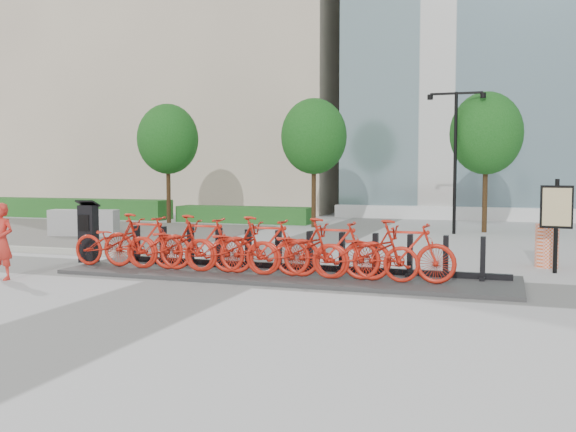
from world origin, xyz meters
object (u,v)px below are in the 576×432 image
(jersey_barrier, at_px, (84,223))
(map_sign, at_px, (557,211))
(kiosk, at_px, (88,232))
(construction_barrel, at_px, (547,246))
(bike_0, at_px, (115,242))
(worker_red, at_px, (1,241))

(jersey_barrier, bearing_deg, map_sign, -25.94)
(map_sign, bearing_deg, jersey_barrier, 172.42)
(kiosk, height_order, jersey_barrier, kiosk)
(construction_barrel, bearing_deg, kiosk, -162.95)
(bike_0, xyz_separation_m, map_sign, (9.38, 2.70, 0.74))
(bike_0, relative_size, construction_barrel, 2.06)
(kiosk, height_order, worker_red, worker_red)
(worker_red, distance_m, construction_barrel, 12.00)
(jersey_barrier, bearing_deg, construction_barrel, -22.89)
(jersey_barrier, distance_m, map_sign, 15.24)
(kiosk, distance_m, construction_barrel, 10.72)
(construction_barrel, height_order, map_sign, map_sign)
(jersey_barrier, bearing_deg, worker_red, -76.39)
(map_sign, bearing_deg, kiosk, -161.75)
(jersey_barrier, bearing_deg, kiosk, -65.26)
(construction_barrel, bearing_deg, map_sign, -81.63)
(kiosk, relative_size, worker_red, 0.93)
(worker_red, distance_m, jersey_barrier, 9.02)
(worker_red, xyz_separation_m, map_sign, (10.82, 4.58, 0.57))
(jersey_barrier, relative_size, map_sign, 1.13)
(bike_0, relative_size, kiosk, 1.41)
(kiosk, xyz_separation_m, construction_barrel, (10.25, 3.14, -0.28))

